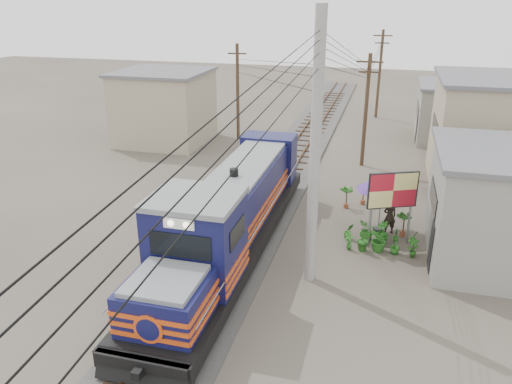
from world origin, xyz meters
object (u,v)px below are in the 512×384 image
(billboard, at_px, (393,192))
(market_umbrella, at_px, (383,184))
(vendor, at_px, (390,216))
(locomotive, at_px, (230,217))

(billboard, bearing_deg, market_umbrella, 83.68)
(vendor, bearing_deg, billboard, 65.52)
(billboard, distance_m, vendor, 2.05)
(locomotive, height_order, billboard, locomotive)
(locomotive, height_order, vendor, locomotive)
(billboard, bearing_deg, locomotive, 178.69)
(billboard, relative_size, vendor, 1.99)
(locomotive, bearing_deg, vendor, 31.35)
(locomotive, bearing_deg, billboard, 22.68)
(billboard, height_order, market_umbrella, billboard)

